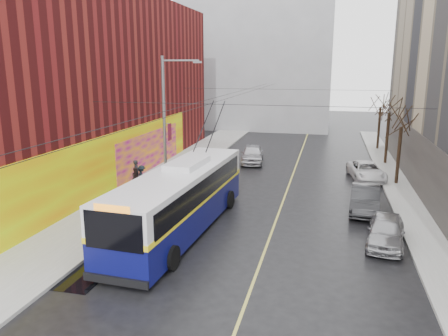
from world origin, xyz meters
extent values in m
plane|color=black|center=(0.00, 0.00, 0.00)|extent=(140.00, 140.00, 0.00)
cube|color=gray|center=(-8.00, 12.00, 0.07)|extent=(4.00, 60.00, 0.15)
cube|color=gray|center=(9.00, 12.00, 0.07)|extent=(2.00, 60.00, 0.15)
cube|color=#BFB74C|center=(1.50, 14.00, 0.00)|extent=(0.12, 50.00, 0.01)
cube|color=#5A1213|center=(-16.00, 14.00, 7.00)|extent=(12.00, 36.00, 14.00)
cube|color=orange|center=(-9.96, 10.00, 2.00)|extent=(0.08, 28.00, 4.00)
cube|color=#9D057C|center=(-9.92, 16.00, 1.60)|extent=(0.06, 12.00, 3.20)
cube|color=#4C4742|center=(9.97, 14.00, 2.00)|extent=(0.06, 36.00, 4.00)
cube|color=gray|center=(-6.00, 45.00, 9.00)|extent=(20.00, 12.00, 18.00)
cylinder|color=slate|center=(-6.30, 10.00, 4.50)|extent=(0.20, 0.20, 9.00)
cube|color=maroon|center=(-5.95, 10.00, 4.20)|extent=(0.04, 0.60, 1.10)
cylinder|color=slate|center=(-5.10, 10.00, 8.70)|extent=(2.40, 0.10, 0.10)
cube|color=slate|center=(-4.00, 10.00, 8.60)|extent=(0.50, 0.22, 0.12)
cylinder|color=black|center=(-3.80, 15.00, 6.20)|extent=(0.02, 60.00, 0.02)
cylinder|color=black|center=(-2.80, 15.00, 6.20)|extent=(0.02, 60.00, 0.02)
cylinder|color=black|center=(0.00, 6.00, 6.40)|extent=(18.00, 0.02, 0.02)
cylinder|color=black|center=(0.00, 22.00, 6.40)|extent=(18.00, 0.02, 0.02)
cylinder|color=black|center=(9.00, 16.00, 2.10)|extent=(0.24, 0.24, 4.20)
cylinder|color=black|center=(9.00, 23.00, 2.24)|extent=(0.24, 0.24, 4.48)
cylinder|color=black|center=(9.00, 30.00, 2.18)|extent=(0.24, 0.24, 4.37)
cube|color=black|center=(-5.70, -1.76, 0.00)|extent=(2.52, 3.03, 0.01)
ellipsoid|color=slate|center=(-1.22, 8.57, 6.58)|extent=(0.44, 0.20, 0.12)
ellipsoid|color=slate|center=(-0.55, 10.05, 6.95)|extent=(0.44, 0.20, 0.12)
ellipsoid|color=slate|center=(-5.01, 11.22, 6.49)|extent=(0.44, 0.20, 0.12)
cube|color=#0A0B4B|center=(-3.14, 3.85, 1.02)|extent=(3.53, 12.97, 1.60)
cube|color=silver|center=(-3.14, 3.85, 2.51)|extent=(3.53, 12.97, 1.39)
cube|color=yellow|center=(-3.14, 3.85, 1.82)|extent=(3.57, 13.02, 0.24)
cube|color=black|center=(-3.52, -2.57, 2.35)|extent=(2.46, 0.19, 1.50)
cube|color=black|center=(-2.76, 10.27, 2.35)|extent=(2.46, 0.19, 1.28)
cube|color=black|center=(-4.55, 3.93, 2.41)|extent=(0.73, 11.75, 1.07)
cube|color=black|center=(-1.73, 3.77, 2.41)|extent=(0.73, 11.75, 1.07)
cube|color=silver|center=(-3.08, 4.92, 3.37)|extent=(1.68, 3.29, 0.32)
cube|color=black|center=(-3.52, -2.61, 0.37)|extent=(2.78, 0.29, 0.32)
cylinder|color=black|center=(-4.78, -0.34, 0.53)|extent=(0.38, 1.09, 1.07)
cylinder|color=black|center=(-2.00, -0.50, 0.53)|extent=(0.38, 1.09, 1.07)
cylinder|color=black|center=(-4.28, 8.20, 0.53)|extent=(0.38, 1.09, 1.07)
cylinder|color=black|center=(-1.50, 8.04, 0.53)|extent=(0.38, 1.09, 1.07)
cylinder|color=black|center=(-3.23, 8.68, 4.92)|extent=(0.28, 3.71, 2.63)
cylinder|color=black|center=(-2.49, 8.63, 4.92)|extent=(0.28, 3.71, 2.63)
imported|color=#98999D|center=(6.99, 4.38, 0.71)|extent=(2.23, 4.34, 1.41)
imported|color=#28282A|center=(6.37, 9.25, 0.76)|extent=(1.98, 4.71, 1.51)
imported|color=silver|center=(6.99, 17.12, 0.67)|extent=(3.01, 5.11, 1.34)
imported|color=#B5B5BA|center=(-2.37, 20.86, 0.80)|extent=(2.43, 4.86, 1.59)
imported|color=black|center=(-8.79, 10.84, 1.08)|extent=(0.63, 0.78, 1.86)
imported|color=black|center=(-8.45, 10.02, 0.92)|extent=(0.90, 0.95, 1.54)
imported|color=black|center=(-8.31, 10.62, 0.93)|extent=(0.91, 1.15, 1.56)
camera|label=1|loc=(4.10, -16.43, 8.37)|focal=35.00mm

